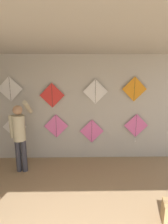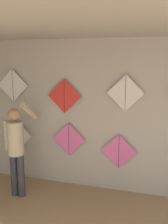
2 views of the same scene
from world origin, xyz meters
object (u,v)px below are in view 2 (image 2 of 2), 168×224
at_px(kite_1, 69,139).
at_px(kite_6, 126,93).
at_px(kite_5, 64,96).
at_px(kite_4, 13,85).
at_px(kite_2, 119,152).
at_px(kite_0, 17,135).
at_px(shopkeeper, 16,144).

bearing_deg(kite_1, kite_6, 0.00).
relative_size(kite_5, kite_6, 1.00).
bearing_deg(kite_4, kite_6, 0.00).
bearing_deg(kite_5, kite_2, 0.00).
distance_m(kite_1, kite_5, 0.83).
xyz_separation_m(kite_0, kite_4, (-0.03, 0.00, 1.01)).
distance_m(shopkeeper, kite_2, 1.84).
xyz_separation_m(kite_2, kite_5, (-1.04, 0.00, 0.98)).
xyz_separation_m(kite_5, kite_6, (1.12, 0.00, 0.10)).
xyz_separation_m(kite_0, kite_6, (2.15, 0.00, 0.94)).
relative_size(kite_1, kite_2, 1.00).
xyz_separation_m(kite_0, kite_1, (1.11, 0.00, 0.01)).
distance_m(shopkeeper, kite_0, 0.70).
bearing_deg(kite_5, shopkeeper, -138.65).
bearing_deg(kite_2, kite_6, 0.00).
relative_size(shopkeeper, kite_6, 2.68).
xyz_separation_m(shopkeeper, kite_5, (0.69, 0.61, 0.80)).
distance_m(kite_0, kite_5, 1.33).
bearing_deg(kite_4, kite_2, 0.00).
height_order(kite_2, kite_5, kite_5).
bearing_deg(kite_1, kite_0, 180.00).
distance_m(kite_0, kite_1, 1.11).
distance_m(kite_0, kite_6, 2.35).
relative_size(kite_0, kite_1, 1.00).
xyz_separation_m(kite_2, kite_6, (0.08, 0.00, 1.07)).
distance_m(shopkeeper, kite_1, 0.98).
xyz_separation_m(kite_0, kite_5, (1.03, 0.00, 0.84)).
bearing_deg(kite_0, kite_2, 0.00).
bearing_deg(kite_5, kite_0, 180.00).
height_order(kite_2, kite_4, kite_4).
height_order(shopkeeper, kite_6, kite_6).
relative_size(kite_4, kite_6, 1.00).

